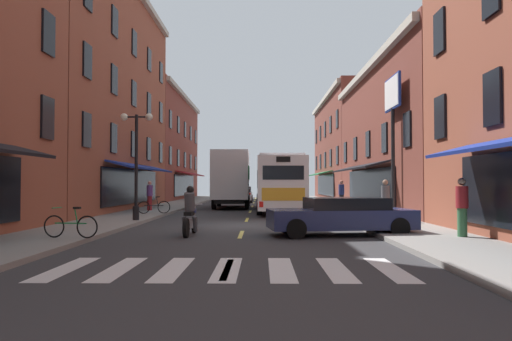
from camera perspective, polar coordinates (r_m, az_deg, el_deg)
name	(u,v)px	position (r m, az deg, el deg)	size (l,w,h in m)	color
ground_plane	(245,227)	(19.77, -1.37, -6.75)	(34.80, 80.00, 0.10)	#333335
lane_centre_dashes	(244,226)	(19.52, -1.39, -6.66)	(0.14, 73.90, 0.01)	#DBCC4C
crosswalk_near	(227,269)	(9.86, -3.48, -11.70)	(7.10, 2.80, 0.01)	silver
sidewalk_left	(103,224)	(20.82, -17.91, -6.08)	(3.00, 80.00, 0.14)	gray
sidewalk_right	(388,224)	(20.42, 15.52, -6.19)	(3.00, 80.00, 0.14)	gray
billboard_sign	(393,112)	(24.04, 16.10, 6.81)	(0.40, 2.47, 6.78)	black
transit_bus	(278,184)	(29.55, 2.66, -1.57)	(2.73, 11.94, 3.29)	white
box_truck	(232,179)	(33.47, -2.93, -1.08)	(2.55, 7.58, 3.89)	#B21E19
sedan_near	(242,194)	(43.81, -1.70, -2.87)	(1.98, 4.68, 1.44)	silver
sedan_mid	(342,216)	(16.21, 10.25, -5.34)	(4.97, 2.49, 1.26)	navy
motorcycle_rider	(190,214)	(16.08, -7.90, -5.22)	(0.62, 2.07, 1.66)	black
bicycle_near	(154,207)	(25.80, -12.16, -4.27)	(1.68, 0.54, 0.91)	black
bicycle_mid	(71,226)	(15.02, -21.37, -6.18)	(1.70, 0.48, 0.91)	black
pedestrian_near	(150,195)	(28.89, -12.66, -2.86)	(0.38, 0.52, 1.74)	maroon
pedestrian_mid	(462,206)	(15.58, 23.51, -3.95)	(0.36, 0.36, 1.77)	#33663F
pedestrian_far	(385,200)	(20.93, 15.29, -3.39)	(0.36, 0.36, 1.76)	#33663F
pedestrian_rear	(341,194)	(30.90, 10.23, -2.77)	(0.36, 0.36, 1.79)	black
street_lamp_twin	(136,160)	(21.42, -14.18, 1.19)	(1.42, 0.32, 4.68)	black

